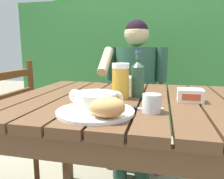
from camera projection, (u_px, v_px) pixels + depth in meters
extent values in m
cube|color=#533722|center=(34.00, 97.00, 1.14)|extent=(0.11, 0.89, 0.04)
cube|color=#533722|center=(56.00, 98.00, 1.11)|extent=(0.11, 0.89, 0.04)
cube|color=#533722|center=(79.00, 99.00, 1.09)|extent=(0.11, 0.89, 0.04)
cube|color=#533722|center=(103.00, 100.00, 1.06)|extent=(0.11, 0.89, 0.04)
cube|color=#533722|center=(128.00, 102.00, 1.03)|extent=(0.11, 0.89, 0.04)
cube|color=#533722|center=(155.00, 103.00, 1.00)|extent=(0.11, 0.89, 0.04)
cube|color=#533722|center=(183.00, 104.00, 0.98)|extent=(0.11, 0.89, 0.04)
cube|color=#533722|center=(213.00, 106.00, 0.95)|extent=(0.11, 0.89, 0.04)
cube|color=#533722|center=(106.00, 153.00, 0.64)|extent=(1.07, 0.03, 0.08)
cube|color=#533722|center=(137.00, 96.00, 1.44)|extent=(1.07, 0.03, 0.08)
cube|color=#533722|center=(67.00, 135.00, 1.61)|extent=(0.06, 0.06, 0.72)
cube|color=#533722|center=(218.00, 149.00, 1.38)|extent=(0.06, 0.06, 0.72)
cube|color=#367A3B|center=(150.00, 66.00, 2.75)|extent=(3.23, 0.60, 1.55)
cylinder|color=#4C3823|center=(124.00, 57.00, 2.95)|extent=(0.10, 0.10, 1.77)
cylinder|color=#4C3823|center=(83.00, 69.00, 3.12)|extent=(0.10, 0.10, 1.42)
cylinder|color=#573315|center=(158.00, 148.00, 1.69)|extent=(0.04, 0.04, 0.46)
cylinder|color=#573315|center=(109.00, 143.00, 1.78)|extent=(0.04, 0.04, 0.46)
cylinder|color=#573315|center=(159.00, 130.00, 2.08)|extent=(0.04, 0.04, 0.46)
cylinder|color=#573315|center=(118.00, 127.00, 2.16)|extent=(0.04, 0.04, 0.46)
cube|color=#573315|center=(136.00, 110.00, 1.89)|extent=(0.44, 0.43, 0.02)
cylinder|color=#573315|center=(161.00, 78.00, 1.98)|extent=(0.04, 0.04, 0.55)
cylinder|color=#573315|center=(118.00, 77.00, 2.07)|extent=(0.04, 0.04, 0.55)
cube|color=#573315|center=(139.00, 86.00, 2.04)|extent=(0.40, 0.02, 0.04)
cube|color=#573315|center=(140.00, 71.00, 2.02)|extent=(0.40, 0.02, 0.04)
cube|color=#573315|center=(140.00, 56.00, 1.99)|extent=(0.40, 0.02, 0.04)
cylinder|color=#28513F|center=(142.00, 153.00, 1.62)|extent=(0.11, 0.11, 0.45)
cylinder|color=#28513F|center=(144.00, 112.00, 1.67)|extent=(0.13, 0.40, 0.13)
cylinder|color=#28513F|center=(120.00, 150.00, 1.66)|extent=(0.11, 0.11, 0.45)
cylinder|color=#28513F|center=(123.00, 111.00, 1.71)|extent=(0.13, 0.40, 0.13)
cylinder|color=#28513F|center=(136.00, 79.00, 1.74)|extent=(0.32, 0.32, 0.49)
sphere|color=tan|center=(137.00, 34.00, 1.67)|extent=(0.19, 0.19, 0.19)
sphere|color=black|center=(137.00, 32.00, 1.67)|extent=(0.18, 0.18, 0.18)
cylinder|color=#28513F|center=(162.00, 65.00, 1.65)|extent=(0.08, 0.08, 0.26)
cylinder|color=#28513F|center=(111.00, 64.00, 1.74)|extent=(0.08, 0.08, 0.26)
cylinder|color=tan|center=(106.00, 61.00, 1.58)|extent=(0.07, 0.25, 0.21)
cylinder|color=#553316|center=(36.00, 162.00, 1.50)|extent=(0.04, 0.04, 0.44)
cylinder|color=#553316|center=(32.00, 97.00, 1.42)|extent=(0.04, 0.04, 0.47)
cube|color=#553316|center=(11.00, 117.00, 1.23)|extent=(0.02, 0.42, 0.04)
cube|color=#553316|center=(9.00, 96.00, 1.21)|extent=(0.02, 0.42, 0.04)
cube|color=#553316|center=(7.00, 75.00, 1.19)|extent=(0.02, 0.42, 0.04)
cylinder|color=white|center=(96.00, 111.00, 0.78)|extent=(0.28, 0.28, 0.01)
cylinder|color=white|center=(95.00, 101.00, 0.78)|extent=(0.15, 0.15, 0.06)
cylinder|color=#C76B20|center=(95.00, 97.00, 0.77)|extent=(0.13, 0.13, 0.01)
torus|color=white|center=(75.00, 96.00, 0.79)|extent=(0.05, 0.01, 0.05)
torus|color=white|center=(116.00, 98.00, 0.76)|extent=(0.05, 0.01, 0.05)
ellipsoid|color=tan|center=(108.00, 107.00, 0.69)|extent=(0.13, 0.11, 0.07)
cylinder|color=gold|center=(121.00, 83.00, 1.01)|extent=(0.08, 0.08, 0.14)
cylinder|color=white|center=(121.00, 66.00, 1.00)|extent=(0.08, 0.08, 0.02)
cylinder|color=#2D4F39|center=(138.00, 82.00, 1.05)|extent=(0.06, 0.06, 0.14)
cone|color=#2D4F39|center=(138.00, 63.00, 1.03)|extent=(0.06, 0.06, 0.03)
cylinder|color=#2D4F39|center=(138.00, 57.00, 1.03)|extent=(0.02, 0.02, 0.03)
cylinder|color=#444796|center=(138.00, 52.00, 1.02)|extent=(0.03, 0.03, 0.01)
cylinder|color=silver|center=(152.00, 103.00, 0.79)|extent=(0.07, 0.07, 0.07)
cube|color=white|center=(190.00, 95.00, 0.95)|extent=(0.11, 0.08, 0.06)
cube|color=#CC4F32|center=(191.00, 97.00, 0.91)|extent=(0.07, 0.00, 0.03)
cube|color=silver|center=(146.00, 109.00, 0.83)|extent=(0.13, 0.05, 0.00)
cube|color=black|center=(128.00, 108.00, 0.83)|extent=(0.07, 0.03, 0.01)
cylinder|color=white|center=(128.00, 81.00, 1.37)|extent=(0.14, 0.14, 0.06)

